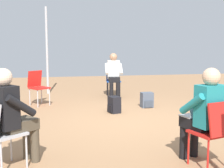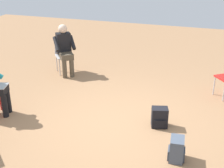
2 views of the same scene
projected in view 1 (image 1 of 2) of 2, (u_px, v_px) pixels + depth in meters
ground_plane at (131, 120)px, 6.19m from camera, size 16.53×16.53×0.00m
chair_north at (214, 129)px, 3.77m from camera, size 0.50×0.53×0.85m
chair_south at (113, 79)px, 9.01m from camera, size 0.44×0.47×0.85m
chair_southeast at (38, 85)px, 7.65m from camera, size 0.57×0.58×0.85m
chair_northeast at (0, 131)px, 3.72m from camera, size 0.58×0.58×0.85m
person_with_laptop at (204, 111)px, 3.89m from camera, size 0.58×0.60×1.24m
person_in_black at (12, 112)px, 3.82m from camera, size 0.63×0.63×1.24m
person_in_white at (114, 72)px, 8.82m from camera, size 0.53×0.55×1.24m
backpack_near_laptop_user at (114, 106)px, 6.86m from camera, size 0.29×0.32×0.36m
backpack_by_empty_chair at (147, 101)px, 7.43m from camera, size 0.30×0.27×0.36m
tent_pole_near at (47, 51)px, 9.25m from camera, size 0.07×0.07×2.58m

